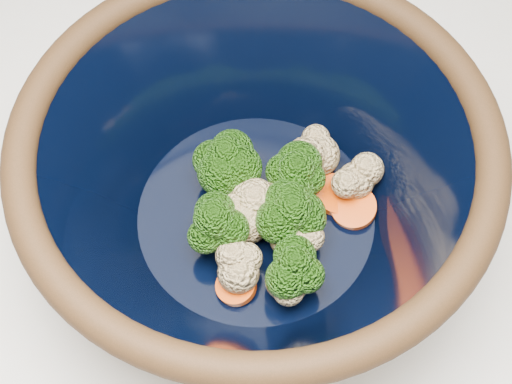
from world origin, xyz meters
TOP-DOWN VIEW (x-y plane):
  - counter at (0.00, 0.00)m, footprint 1.20×1.20m
  - mixing_bowl at (-0.12, -0.06)m, footprint 0.33×0.33m
  - vegetable_pile at (-0.10, -0.06)m, footprint 0.13×0.14m

SIDE VIEW (x-z plane):
  - counter at x=0.00m, z-range 0.00..0.90m
  - vegetable_pile at x=-0.10m, z-range 0.93..0.98m
  - mixing_bowl at x=-0.12m, z-range 0.91..1.04m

